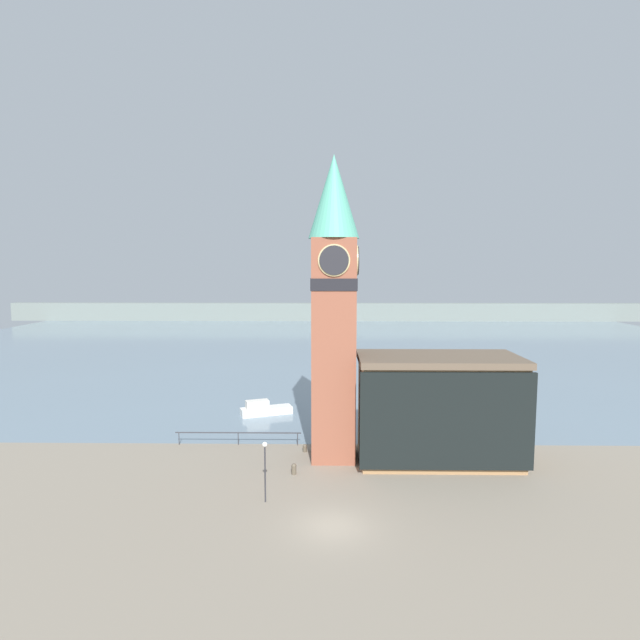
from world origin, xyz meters
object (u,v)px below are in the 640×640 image
(clock_tower, at_px, (334,301))
(mooring_bollard_near, at_px, (294,468))
(boat_near, at_px, (264,409))
(lamp_post, at_px, (265,460))
(mooring_bollard_far, at_px, (305,448))
(pier_building, at_px, (438,408))

(clock_tower, bearing_deg, mooring_bollard_near, -131.45)
(boat_near, xyz_separation_m, mooring_bollard_near, (4.01, -14.71, -0.13))
(lamp_post, bearing_deg, clock_tower, 59.73)
(clock_tower, distance_m, mooring_bollard_far, 12.31)
(mooring_bollard_near, relative_size, mooring_bollard_far, 1.27)
(pier_building, relative_size, mooring_bollard_far, 19.58)
(mooring_bollard_far, xyz_separation_m, lamp_post, (-2.12, -8.76, 2.42))
(pier_building, distance_m, mooring_bollard_far, 11.12)
(mooring_bollard_near, xyz_separation_m, lamp_post, (-1.53, -4.30, 2.32))
(pier_building, xyz_separation_m, mooring_bollard_far, (-10.34, 1.61, -3.78))
(boat_near, relative_size, mooring_bollard_far, 8.50)
(boat_near, height_order, lamp_post, lamp_post)
(mooring_bollard_far, relative_size, lamp_post, 0.16)
(clock_tower, xyz_separation_m, boat_near, (-6.90, 11.44, -11.81))
(pier_building, xyz_separation_m, lamp_post, (-12.46, -7.15, -1.36))
(clock_tower, relative_size, mooring_bollard_near, 28.82)
(boat_near, bearing_deg, lamp_post, -102.81)
(pier_building, xyz_separation_m, mooring_bollard_near, (-10.93, -2.85, -3.68))
(mooring_bollard_near, height_order, lamp_post, lamp_post)
(pier_building, distance_m, mooring_bollard_near, 11.88)
(mooring_bollard_near, bearing_deg, mooring_bollard_far, 82.47)
(boat_near, relative_size, lamp_post, 1.37)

